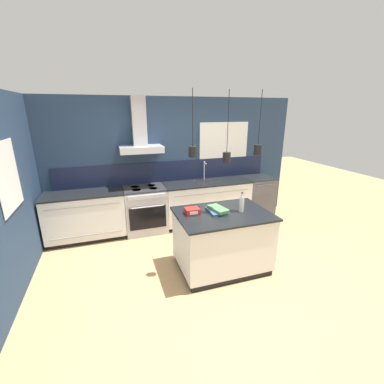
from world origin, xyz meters
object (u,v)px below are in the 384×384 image
bottle_on_island (242,204)px  book_stack (217,210)px  red_supply_box (192,211)px  oven_range (145,209)px  dishwasher (257,196)px

bottle_on_island → book_stack: (-0.35, 0.09, -0.09)m
book_stack → red_supply_box: (-0.37, 0.05, 0.01)m
bottle_on_island → book_stack: bearing=165.1°
book_stack → bottle_on_island: bearing=-14.9°
book_stack → red_supply_box: 0.38m
oven_range → red_supply_box: size_ratio=4.52×
dishwasher → book_stack: book_stack is taller
red_supply_box → dishwasher: bearing=36.7°
oven_range → bottle_on_island: bottle_on_island is taller
book_stack → red_supply_box: red_supply_box is taller
dishwasher → bottle_on_island: 2.25m
bottle_on_island → oven_range: bearing=125.0°
dishwasher → book_stack: bearing=-136.8°
oven_range → dishwasher: (2.55, 0.00, 0.00)m
oven_range → red_supply_box: bearing=-73.3°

